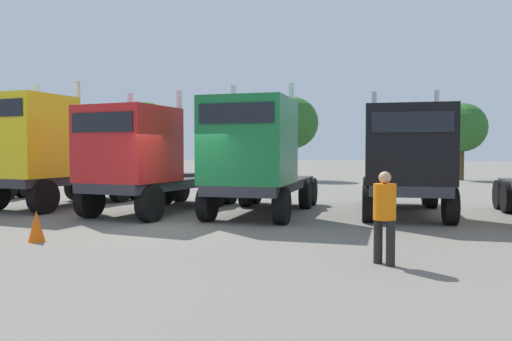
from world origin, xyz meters
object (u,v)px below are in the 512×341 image
Objects in this scene: semi_truck_yellow at (44,151)px; semi_truck_black at (406,160)px; semi_truck_green at (255,156)px; visitor_in_hivis at (385,211)px; traffic_cone_near at (36,226)px; semi_truck_red at (144,160)px.

semi_truck_yellow reaches higher than semi_truck_black.
visitor_in_hivis is at bearing 36.07° from semi_truck_green.
semi_truck_yellow reaches higher than visitor_in_hivis.
semi_truck_green reaches higher than traffic_cone_near.
semi_truck_yellow is 9.39× the size of traffic_cone_near.
semi_truck_green is at bearing -105.14° from visitor_in_hivis.
semi_truck_green is at bearing 95.02° from semi_truck_yellow.
semi_truck_green is (3.58, 0.11, 0.11)m from semi_truck_red.
traffic_cone_near is (-4.00, -4.92, -1.52)m from semi_truck_green.
visitor_in_hivis is at bearing 70.92° from semi_truck_yellow.
semi_truck_green is 4.59m from semi_truck_black.
traffic_cone_near is at bearing -34.70° from semi_truck_green.
visitor_in_hivis is (-1.02, -6.53, -0.79)m from semi_truck_black.
semi_truck_red is at bearing -83.83° from semi_truck_green.
semi_truck_black is 10.38m from traffic_cone_near.
semi_truck_green is 6.52m from traffic_cone_near.
semi_truck_yellow is 1.04× the size of semi_truck_black.
traffic_cone_near is (3.74, -5.70, -1.67)m from semi_truck_yellow.
visitor_in_hivis is 2.36× the size of traffic_cone_near.
semi_truck_yellow is 7.78m from semi_truck_green.
semi_truck_red is 5.03m from traffic_cone_near.
semi_truck_yellow is at bearing 123.23° from traffic_cone_near.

